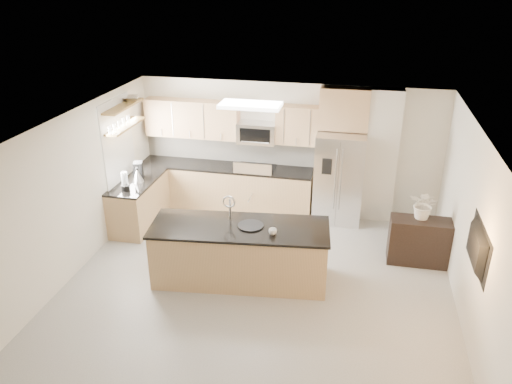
% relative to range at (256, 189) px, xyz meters
% --- Properties ---
extents(floor, '(6.50, 6.50, 0.00)m').
position_rel_range_xyz_m(floor, '(0.60, -2.92, -0.47)').
color(floor, '#A9A7A1').
rests_on(floor, ground).
extents(ceiling, '(6.00, 6.50, 0.02)m').
position_rel_range_xyz_m(ceiling, '(0.60, -2.92, 2.13)').
color(ceiling, white).
rests_on(ceiling, wall_back).
extents(wall_back, '(6.00, 0.02, 2.60)m').
position_rel_range_xyz_m(wall_back, '(0.60, 0.33, 0.83)').
color(wall_back, silver).
rests_on(wall_back, floor).
extents(wall_left, '(0.02, 6.50, 2.60)m').
position_rel_range_xyz_m(wall_left, '(-2.40, -2.92, 0.83)').
color(wall_left, silver).
rests_on(wall_left, floor).
extents(wall_right, '(0.02, 6.50, 2.60)m').
position_rel_range_xyz_m(wall_right, '(3.60, -2.92, 0.83)').
color(wall_right, silver).
rests_on(wall_right, floor).
extents(back_counter, '(3.55, 0.66, 1.44)m').
position_rel_range_xyz_m(back_counter, '(-0.63, 0.01, -0.00)').
color(back_counter, tan).
rests_on(back_counter, floor).
extents(left_counter, '(0.66, 1.50, 0.92)m').
position_rel_range_xyz_m(left_counter, '(-2.07, -1.07, -0.01)').
color(left_counter, tan).
rests_on(left_counter, floor).
extents(range, '(0.76, 0.64, 1.14)m').
position_rel_range_xyz_m(range, '(0.00, 0.00, 0.00)').
color(range, black).
rests_on(range, floor).
extents(upper_cabinets, '(3.50, 0.33, 0.75)m').
position_rel_range_xyz_m(upper_cabinets, '(-0.70, 0.16, 1.35)').
color(upper_cabinets, tan).
rests_on(upper_cabinets, wall_back).
extents(microwave, '(0.76, 0.40, 0.40)m').
position_rel_range_xyz_m(microwave, '(0.00, 0.12, 1.16)').
color(microwave, silver).
rests_on(microwave, upper_cabinets).
extents(refrigerator, '(0.92, 0.78, 1.78)m').
position_rel_range_xyz_m(refrigerator, '(1.66, -0.05, 0.42)').
color(refrigerator, silver).
rests_on(refrigerator, floor).
extents(partition_column, '(0.60, 0.30, 2.60)m').
position_rel_range_xyz_m(partition_column, '(2.42, 0.18, 0.83)').
color(partition_column, beige).
rests_on(partition_column, floor).
extents(window, '(0.04, 1.15, 1.65)m').
position_rel_range_xyz_m(window, '(-2.38, -1.07, 1.18)').
color(window, white).
rests_on(window, wall_left).
extents(shelf_lower, '(0.30, 1.20, 0.04)m').
position_rel_range_xyz_m(shelf_lower, '(-2.25, -0.97, 1.48)').
color(shelf_lower, olive).
rests_on(shelf_lower, wall_left).
extents(shelf_upper, '(0.30, 1.20, 0.04)m').
position_rel_range_xyz_m(shelf_upper, '(-2.25, -0.97, 1.85)').
color(shelf_upper, olive).
rests_on(shelf_upper, wall_left).
extents(ceiling_fixture, '(1.00, 0.50, 0.06)m').
position_rel_range_xyz_m(ceiling_fixture, '(0.20, -1.32, 2.09)').
color(ceiling_fixture, white).
rests_on(ceiling_fixture, ceiling).
extents(island, '(2.86, 1.29, 1.38)m').
position_rel_range_xyz_m(island, '(0.29, -2.50, 0.01)').
color(island, tan).
rests_on(island, floor).
extents(credenza, '(1.01, 0.43, 0.80)m').
position_rel_range_xyz_m(credenza, '(3.12, -1.38, -0.07)').
color(credenza, black).
rests_on(credenza, floor).
extents(cup, '(0.15, 0.15, 0.10)m').
position_rel_range_xyz_m(cup, '(0.83, -2.64, 0.53)').
color(cup, white).
rests_on(cup, island).
extents(platter, '(0.49, 0.49, 0.02)m').
position_rel_range_xyz_m(platter, '(0.45, -2.46, 0.49)').
color(platter, black).
rests_on(platter, island).
extents(blender, '(0.15, 0.15, 0.36)m').
position_rel_range_xyz_m(blender, '(-2.08, -1.53, 0.60)').
color(blender, black).
rests_on(blender, left_counter).
extents(kettle, '(0.23, 0.23, 0.28)m').
position_rel_range_xyz_m(kettle, '(-2.02, -1.12, 0.57)').
color(kettle, silver).
rests_on(kettle, left_counter).
extents(coffee_maker, '(0.22, 0.24, 0.31)m').
position_rel_range_xyz_m(coffee_maker, '(-2.09, -0.92, 0.59)').
color(coffee_maker, black).
rests_on(coffee_maker, left_counter).
extents(bowl, '(0.55, 0.55, 0.10)m').
position_rel_range_xyz_m(bowl, '(-2.25, -0.61, 1.92)').
color(bowl, silver).
rests_on(bowl, shelf_upper).
extents(flower_vase, '(0.85, 0.80, 0.75)m').
position_rel_range_xyz_m(flower_vase, '(3.12, -1.31, 0.71)').
color(flower_vase, silver).
rests_on(flower_vase, credenza).
extents(television, '(0.14, 1.08, 0.62)m').
position_rel_range_xyz_m(television, '(3.51, -3.12, 0.88)').
color(television, black).
rests_on(television, wall_right).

